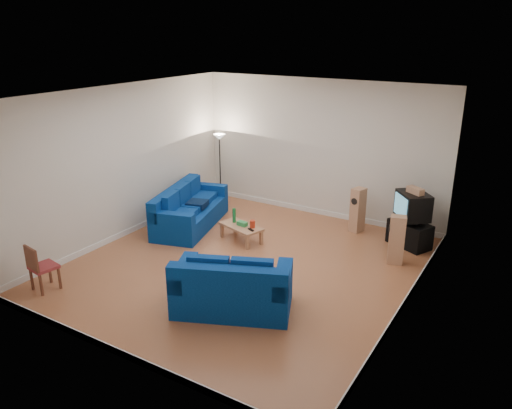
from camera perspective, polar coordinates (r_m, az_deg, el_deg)
The scene contains 16 objects.
room at distance 8.95m, azimuth -1.33°, elevation 1.94°, with size 6.01×6.51×3.21m.
sofa_three_seat at distance 11.35m, azimuth -7.73°, elevation -0.85°, with size 1.57×2.47×0.89m.
sofa_loveseat at distance 7.97m, azimuth -2.75°, elevation -9.82°, with size 2.08×1.66×0.91m.
coffee_table at distance 10.47m, azimuth -1.71°, elevation -2.67°, with size 1.05×0.74×0.34m.
bottle at distance 10.57m, azimuth -2.51°, elevation -1.26°, with size 0.07×0.07×0.31m, color #197233.
tissue_box at distance 10.42m, azimuth -1.59°, elevation -2.20°, with size 0.22×0.12×0.09m, color green.
red_canister at distance 10.31m, azimuth -0.41°, elevation -2.24°, with size 0.11×0.11×0.15m, color red.
remote at distance 10.20m, azimuth -0.59°, elevation -2.90°, with size 0.17×0.05×0.02m, color black.
tv_stand at distance 10.71m, azimuth 17.13°, elevation -3.25°, with size 0.85×0.47×0.52m, color black.
av_receiver at distance 10.66m, azimuth 17.08°, elevation -1.58°, with size 0.42×0.34×0.10m, color black.
television at distance 10.49m, azimuth 17.48°, elevation -0.11°, with size 0.83×0.86×0.54m.
centre_speaker at distance 10.35m, azimuth 17.75°, elevation 1.53°, with size 0.36×0.15×0.13m, color tan.
speaker_left at distance 11.11m, azimuth 11.54°, elevation -0.61°, with size 0.30×0.35×0.99m.
speaker_right at distance 9.78m, azimuth 15.76°, elevation -3.91°, with size 0.34×0.30×0.96m.
floor_lamp at distance 12.46m, azimuth -4.19°, elevation 6.63°, with size 0.31×0.31×1.78m.
dining_chair at distance 9.22m, azimuth -23.48°, elevation -6.42°, with size 0.46×0.46×0.84m.
Camera 1 is at (4.60, -7.19, 4.26)m, focal length 35.00 mm.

